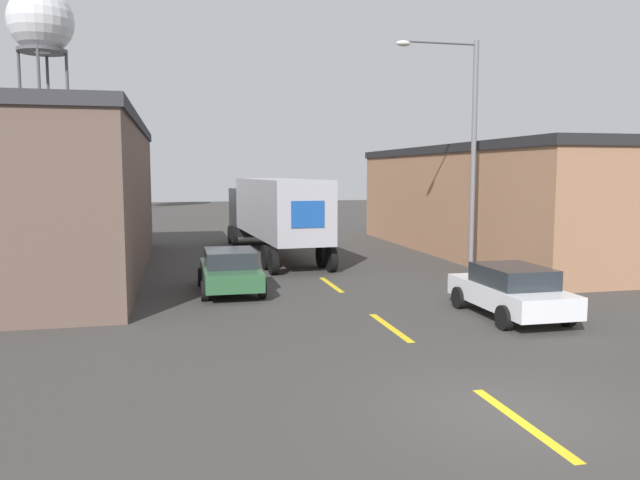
% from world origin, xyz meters
% --- Properties ---
extents(ground_plane, '(160.00, 160.00, 0.00)m').
position_xyz_m(ground_plane, '(0.00, 0.00, 0.00)').
color(ground_plane, '#3D3A38').
extents(road_centerline, '(0.20, 16.24, 0.01)m').
position_xyz_m(road_centerline, '(0.00, 6.13, 0.00)').
color(road_centerline, yellow).
rests_on(road_centerline, ground_plane).
extents(warehouse_right, '(12.74, 21.48, 5.46)m').
position_xyz_m(warehouse_right, '(13.18, 19.86, 2.73)').
color(warehouse_right, '#9E7051').
rests_on(warehouse_right, ground_plane).
extents(semi_truck, '(3.51, 13.70, 3.83)m').
position_xyz_m(semi_truck, '(-0.86, 21.29, 2.30)').
color(semi_truck, black).
rests_on(semi_truck, ground_plane).
extents(parked_car_right_near, '(2.09, 4.38, 1.49)m').
position_xyz_m(parked_car_right_near, '(3.77, 6.49, 0.78)').
color(parked_car_right_near, silver).
rests_on(parked_car_right_near, ground_plane).
extents(parked_car_left_far, '(2.09, 4.38, 1.49)m').
position_xyz_m(parked_car_left_far, '(-3.77, 12.08, 0.78)').
color(parked_car_left_far, '#2D5B38').
rests_on(parked_car_left_far, ground_plane).
extents(water_tower, '(5.93, 5.93, 21.02)m').
position_xyz_m(water_tower, '(-17.31, 54.27, 17.76)').
color(water_tower, '#47474C').
rests_on(water_tower, ground_plane).
extents(street_lamp, '(3.36, 0.32, 9.19)m').
position_xyz_m(street_lamp, '(5.49, 13.20, 5.34)').
color(street_lamp, slate).
rests_on(street_lamp, ground_plane).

